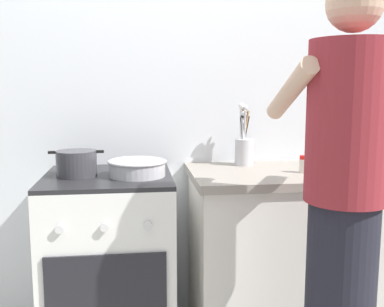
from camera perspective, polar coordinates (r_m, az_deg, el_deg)
name	(u,v)px	position (r m, az deg, el deg)	size (l,w,h in m)	color
back_wall	(210,98)	(2.54, 2.29, 6.91)	(3.20, 0.10, 2.50)	silver
countertop	(288,256)	(2.44, 11.90, -12.48)	(1.00, 0.60, 0.90)	silver
stove_range	(110,265)	(2.32, -10.21, -13.64)	(0.60, 0.62, 0.90)	white
pot	(77,163)	(2.18, -14.25, -1.22)	(0.25, 0.19, 0.12)	#38383D
mixing_bowl	(137,167)	(2.14, -6.87, -1.71)	(0.28, 0.28, 0.08)	#B7B7BC
utensil_crock	(244,146)	(2.43, 6.53, 0.96)	(0.10, 0.10, 0.33)	silver
spice_bottle	(304,164)	(2.28, 13.80, -1.33)	(0.04, 0.04, 0.08)	silver
person	(344,211)	(1.78, 18.46, -6.88)	(0.41, 0.50, 1.70)	black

